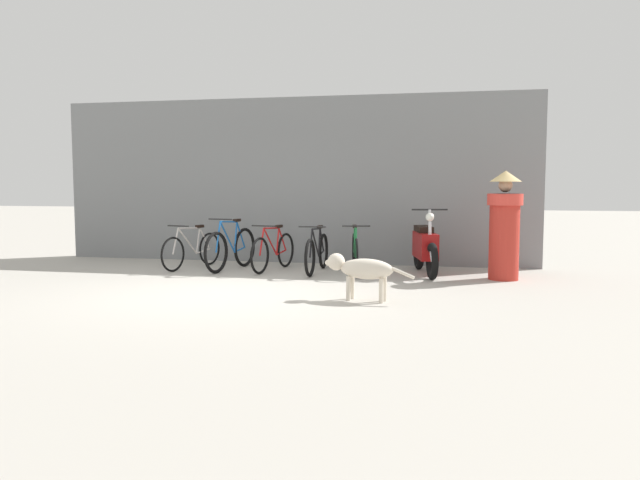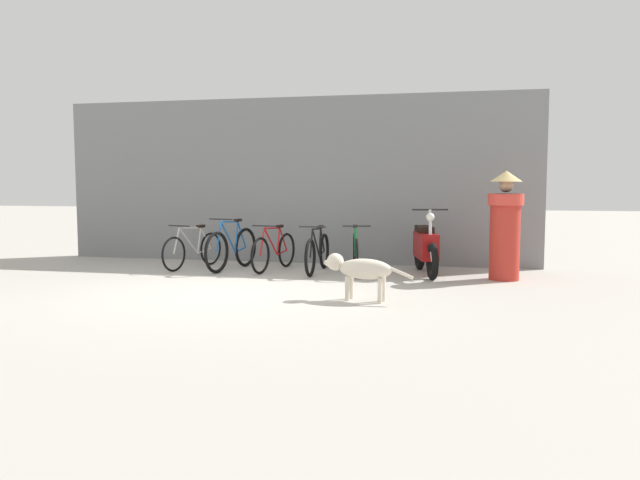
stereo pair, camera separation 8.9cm
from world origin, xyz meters
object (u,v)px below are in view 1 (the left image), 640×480
bicycle_3 (317,253)px  person_in_robes (505,224)px  motorcycle (425,248)px  stray_dog (361,269)px  bicycle_4 (355,253)px  bicycle_0 (192,250)px  bicycle_2 (273,251)px  bicycle_1 (231,249)px

bicycle_3 → person_in_robes: bearing=87.2°
motorcycle → stray_dog: 2.67m
bicycle_4 → stray_dog: size_ratio=1.36×
bicycle_3 → person_in_robes: (3.08, -0.17, 0.55)m
bicycle_0 → bicycle_2: 1.52m
bicycle_3 → motorcycle: 1.84m
bicycle_1 → bicycle_3: 1.56m
bicycle_2 → person_in_robes: 3.93m
person_in_robes → motorcycle: bearing=20.8°
motorcycle → stray_dog: (-0.71, -2.57, -0.03)m
bicycle_1 → bicycle_0: bearing=-83.4°
bicycle_3 → motorcycle: (1.83, 0.13, 0.11)m
stray_dog → bicycle_0: bearing=-25.3°
bicycle_3 → stray_dog: (1.12, -2.44, 0.08)m
bicycle_4 → person_in_robes: bearing=74.1°
bicycle_1 → bicycle_3: bearing=101.7°
bicycle_2 → bicycle_3: (0.80, -0.06, -0.00)m
bicycle_4 → motorcycle: (1.17, 0.11, 0.10)m
bicycle_3 → motorcycle: size_ratio=0.94×
motorcycle → person_in_robes: size_ratio=1.04×
bicycle_0 → person_in_robes: person_in_robes is taller
bicycle_0 → bicycle_4: size_ratio=0.98×
bicycle_1 → person_in_robes: size_ratio=0.96×
bicycle_4 → stray_dog: (0.46, -2.46, 0.06)m
person_in_robes → bicycle_2: bearing=31.1°
bicycle_0 → bicycle_1: 0.77m
stray_dog → person_in_robes: person_in_robes is taller
bicycle_1 → motorcycle: size_ratio=0.92×
bicycle_2 → bicycle_4: bearing=99.4°
bicycle_0 → bicycle_3: bearing=103.8°
bicycle_2 → motorcycle: (2.63, 0.07, 0.11)m
bicycle_0 → bicycle_2: size_ratio=1.01×
person_in_robes → bicycle_1: bearing=32.6°
motorcycle → person_in_robes: 1.36m
bicycle_4 → stray_dog: bearing=-0.7°
motorcycle → bicycle_2: bearing=-101.5°
bicycle_4 → person_in_robes: size_ratio=0.95×
bicycle_1 → bicycle_3: size_ratio=0.98×
motorcycle → bicycle_4: bearing=-97.6°
bicycle_4 → bicycle_3: bearing=-99.5°
bicycle_2 → person_in_robes: (3.88, -0.23, 0.54)m
bicycle_2 → bicycle_0: bearing=-78.3°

